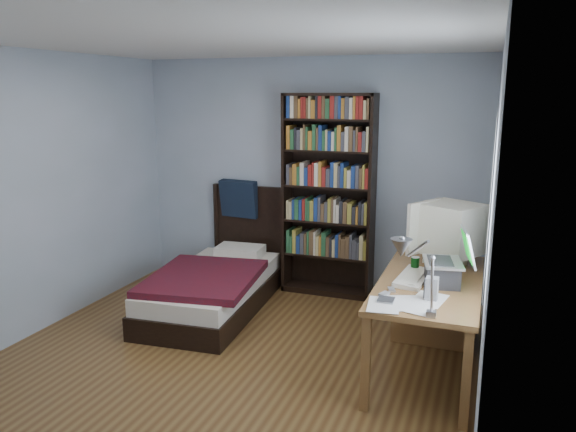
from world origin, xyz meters
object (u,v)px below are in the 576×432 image
at_px(desk_lamp, 407,256).
at_px(soda_can, 415,264).
at_px(speaker, 432,289).
at_px(keyboard, 413,278).
at_px(crt_monitor, 449,230).
at_px(bookshelf, 328,196).
at_px(bed, 217,282).
at_px(laptop, 445,269).
at_px(desk, 434,299).

xyz_separation_m(desk_lamp, soda_can, (-0.11, 1.27, -0.44)).
distance_m(speaker, soda_can, 0.63).
bearing_deg(keyboard, desk_lamp, -79.41).
bearing_deg(crt_monitor, bookshelf, 144.68).
bearing_deg(speaker, bed, 157.11).
xyz_separation_m(crt_monitor, speaker, (-0.03, -0.90, -0.21)).
bearing_deg(soda_can, bed, 167.84).
bearing_deg(bed, crt_monitor, -3.30).
height_order(crt_monitor, laptop, crt_monitor).
relative_size(bookshelf, bed, 1.05).
xyz_separation_m(desk, desk_lamp, (-0.04, -1.54, 0.81)).
relative_size(keyboard, bed, 0.25).
bearing_deg(desk, crt_monitor, 25.31).
bearing_deg(keyboard, bed, 168.28).
height_order(desk_lamp, bookshelf, bookshelf).
distance_m(crt_monitor, keyboard, 0.62).
xyz_separation_m(desk, crt_monitor, (0.08, 0.04, 0.61)).
height_order(keyboard, soda_can, soda_can).
bearing_deg(crt_monitor, desk, -154.69).
xyz_separation_m(desk, speaker, (0.05, -0.87, 0.40)).
relative_size(soda_can, bookshelf, 0.06).
relative_size(speaker, soda_can, 1.38).
bearing_deg(keyboard, soda_can, 100.75).
bearing_deg(desk_lamp, soda_can, 94.72).
bearing_deg(speaker, crt_monitor, 90.41).
bearing_deg(crt_monitor, laptop, -87.13).
distance_m(keyboard, speaker, 0.43).
height_order(keyboard, bookshelf, bookshelf).
height_order(laptop, desk_lamp, desk_lamp).
bearing_deg(desk_lamp, bookshelf, 115.32).
bearing_deg(crt_monitor, desk_lamp, -94.23).
bearing_deg(desk_lamp, laptop, 82.05).
relative_size(desk, bookshelf, 0.75).
bearing_deg(bookshelf, desk_lamp, -64.68).
distance_m(desk, bed, 2.16).
height_order(soda_can, bookshelf, bookshelf).
xyz_separation_m(laptop, desk_lamp, (-0.14, -1.03, 0.38)).
bearing_deg(desk, bookshelf, 141.85).
bearing_deg(laptop, bookshelf, 132.14).
height_order(crt_monitor, desk_lamp, desk_lamp).
bearing_deg(soda_can, speaker, -72.16).
xyz_separation_m(laptop, keyboard, (-0.23, 0.03, -0.10)).
xyz_separation_m(desk_lamp, keyboard, (-0.09, 1.06, -0.48)).
relative_size(desk, keyboard, 3.16).
relative_size(laptop, bookshelf, 0.21).
bearing_deg(speaker, desk, 95.57).
bearing_deg(keyboard, desk, 81.24).
relative_size(desk, desk_lamp, 2.59).
bearing_deg(bed, laptop, -16.63).
xyz_separation_m(crt_monitor, keyboard, (-0.20, -0.51, -0.28)).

